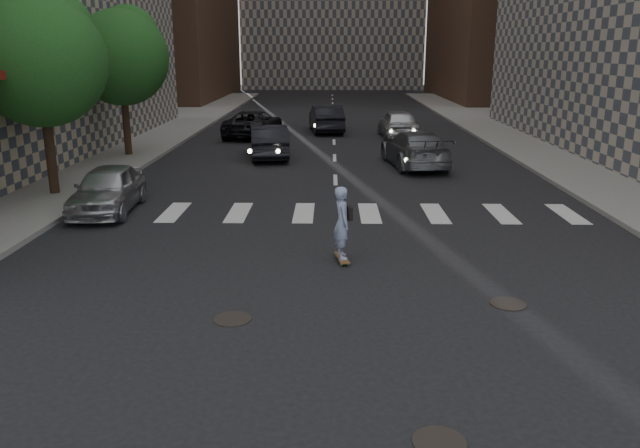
{
  "coord_description": "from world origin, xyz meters",
  "views": [
    {
      "loc": [
        -0.21,
        -9.4,
        4.83
      ],
      "look_at": [
        -0.41,
        3.13,
        1.3
      ],
      "focal_mm": 35.0,
      "sensor_mm": 36.0,
      "label": 1
    }
  ],
  "objects_px": {
    "skateboarder": "(342,223)",
    "traffic_car_a": "(269,141)",
    "tree_c": "(122,53)",
    "traffic_car_d": "(398,124)",
    "tree_b": "(42,55)",
    "traffic_car_b": "(415,149)",
    "silver_sedan": "(108,189)",
    "traffic_car_e": "(326,119)",
    "traffic_car_c": "(253,124)"
  },
  "relations": [
    {
      "from": "tree_b",
      "to": "skateboarder",
      "type": "bearing_deg",
      "value": -34.71
    },
    {
      "from": "tree_c",
      "to": "traffic_car_a",
      "type": "xyz_separation_m",
      "value": [
        6.44,
        -0.15,
        -3.88
      ]
    },
    {
      "from": "silver_sedan",
      "to": "tree_c",
      "type": "bearing_deg",
      "value": 100.62
    },
    {
      "from": "traffic_car_d",
      "to": "traffic_car_e",
      "type": "height_order",
      "value": "traffic_car_e"
    },
    {
      "from": "traffic_car_d",
      "to": "traffic_car_e",
      "type": "distance_m",
      "value": 4.77
    },
    {
      "from": "traffic_car_d",
      "to": "traffic_car_c",
      "type": "bearing_deg",
      "value": -4.37
    },
    {
      "from": "traffic_car_b",
      "to": "skateboarder",
      "type": "bearing_deg",
      "value": 67.92
    },
    {
      "from": "tree_c",
      "to": "traffic_car_a",
      "type": "height_order",
      "value": "tree_c"
    },
    {
      "from": "skateboarder",
      "to": "traffic_car_b",
      "type": "bearing_deg",
      "value": 65.3
    },
    {
      "from": "traffic_car_d",
      "to": "tree_b",
      "type": "bearing_deg",
      "value": 45.67
    },
    {
      "from": "tree_c",
      "to": "traffic_car_c",
      "type": "distance_m",
      "value": 9.29
    },
    {
      "from": "traffic_car_c",
      "to": "traffic_car_d",
      "type": "height_order",
      "value": "traffic_car_d"
    },
    {
      "from": "traffic_car_a",
      "to": "traffic_car_b",
      "type": "xyz_separation_m",
      "value": [
        6.39,
        -2.1,
        -0.0
      ]
    },
    {
      "from": "tree_b",
      "to": "traffic_car_d",
      "type": "distance_m",
      "value": 19.96
    },
    {
      "from": "tree_c",
      "to": "traffic_car_d",
      "type": "height_order",
      "value": "tree_c"
    },
    {
      "from": "tree_c",
      "to": "traffic_car_b",
      "type": "bearing_deg",
      "value": -9.94
    },
    {
      "from": "tree_c",
      "to": "silver_sedan",
      "type": "distance_m",
      "value": 11.05
    },
    {
      "from": "traffic_car_a",
      "to": "skateboarder",
      "type": "bearing_deg",
      "value": 94.38
    },
    {
      "from": "skateboarder",
      "to": "traffic_car_c",
      "type": "height_order",
      "value": "skateboarder"
    },
    {
      "from": "traffic_car_a",
      "to": "traffic_car_b",
      "type": "height_order",
      "value": "traffic_car_a"
    },
    {
      "from": "skateboarder",
      "to": "silver_sedan",
      "type": "height_order",
      "value": "skateboarder"
    },
    {
      "from": "traffic_car_a",
      "to": "tree_b",
      "type": "bearing_deg",
      "value": 42.91
    },
    {
      "from": "skateboarder",
      "to": "traffic_car_e",
      "type": "xyz_separation_m",
      "value": [
        -0.54,
        23.73,
        -0.14
      ]
    },
    {
      "from": "traffic_car_a",
      "to": "traffic_car_d",
      "type": "height_order",
      "value": "traffic_car_d"
    },
    {
      "from": "skateboarder",
      "to": "tree_c",
      "type": "bearing_deg",
      "value": 113.37
    },
    {
      "from": "traffic_car_b",
      "to": "silver_sedan",
      "type": "bearing_deg",
      "value": 29.7
    },
    {
      "from": "silver_sedan",
      "to": "traffic_car_c",
      "type": "xyz_separation_m",
      "value": [
        2.44,
        16.89,
        0.04
      ]
    },
    {
      "from": "silver_sedan",
      "to": "traffic_car_b",
      "type": "xyz_separation_m",
      "value": [
        10.38,
        7.78,
        0.05
      ]
    },
    {
      "from": "traffic_car_a",
      "to": "traffic_car_d",
      "type": "bearing_deg",
      "value": -142.13
    },
    {
      "from": "traffic_car_a",
      "to": "traffic_car_e",
      "type": "distance_m",
      "value": 9.61
    },
    {
      "from": "traffic_car_a",
      "to": "traffic_car_b",
      "type": "bearing_deg",
      "value": 154.07
    },
    {
      "from": "traffic_car_a",
      "to": "traffic_car_d",
      "type": "relative_size",
      "value": 0.98
    },
    {
      "from": "traffic_car_c",
      "to": "traffic_car_e",
      "type": "relative_size",
      "value": 1.09
    },
    {
      "from": "traffic_car_b",
      "to": "traffic_car_e",
      "type": "xyz_separation_m",
      "value": [
        -3.84,
        11.37,
        0.04
      ]
    },
    {
      "from": "traffic_car_b",
      "to": "traffic_car_a",
      "type": "bearing_deg",
      "value": -25.35
    },
    {
      "from": "skateboarder",
      "to": "traffic_car_a",
      "type": "height_order",
      "value": "skateboarder"
    },
    {
      "from": "tree_b",
      "to": "tree_c",
      "type": "distance_m",
      "value": 8.0
    },
    {
      "from": "skateboarder",
      "to": "traffic_car_d",
      "type": "distance_m",
      "value": 21.5
    },
    {
      "from": "skateboarder",
      "to": "traffic_car_a",
      "type": "bearing_deg",
      "value": 92.33
    },
    {
      "from": "tree_b",
      "to": "traffic_car_e",
      "type": "height_order",
      "value": "tree_b"
    },
    {
      "from": "silver_sedan",
      "to": "traffic_car_e",
      "type": "bearing_deg",
      "value": 68.0
    },
    {
      "from": "skateboarder",
      "to": "traffic_car_b",
      "type": "distance_m",
      "value": 12.79
    },
    {
      "from": "traffic_car_b",
      "to": "traffic_car_d",
      "type": "distance_m",
      "value": 8.86
    },
    {
      "from": "silver_sedan",
      "to": "traffic_car_e",
      "type": "distance_m",
      "value": 20.24
    },
    {
      "from": "skateboarder",
      "to": "traffic_car_a",
      "type": "xyz_separation_m",
      "value": [
        -3.1,
        14.46,
        -0.18
      ]
    },
    {
      "from": "tree_c",
      "to": "traffic_car_c",
      "type": "bearing_deg",
      "value": 54.51
    },
    {
      "from": "traffic_car_b",
      "to": "traffic_car_e",
      "type": "distance_m",
      "value": 12.0
    },
    {
      "from": "tree_b",
      "to": "tree_c",
      "type": "xyz_separation_m",
      "value": [
        0.0,
        8.0,
        0.0
      ]
    },
    {
      "from": "tree_b",
      "to": "tree_c",
      "type": "bearing_deg",
      "value": 90.0
    },
    {
      "from": "tree_c",
      "to": "traffic_car_b",
      "type": "height_order",
      "value": "tree_c"
    }
  ]
}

